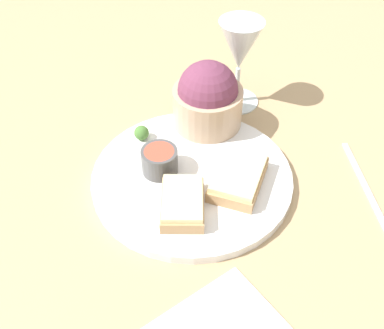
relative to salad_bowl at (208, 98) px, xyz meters
The scene contains 9 objects.
ground_plane 0.14m from the salad_bowl, 21.42° to the left, with size 4.00×4.00×0.00m, color tan.
dinner_plate 0.13m from the salad_bowl, 21.42° to the left, with size 0.29×0.29×0.01m.
salad_bowl is the anchor object (origin of this frame).
sauce_ramekin 0.13m from the salad_bowl, ahead, with size 0.05×0.05×0.04m.
cheese_toast_near 0.15m from the salad_bowl, 49.16° to the left, with size 0.11×0.09×0.03m.
cheese_toast_far 0.19m from the salad_bowl, 21.61° to the left, with size 0.10×0.09×0.03m.
wine_glass 0.10m from the salad_bowl, behind, with size 0.08×0.08×0.15m.
garnish 0.12m from the salad_bowl, 35.39° to the right, with size 0.02×0.02×0.02m.
fork 0.27m from the salad_bowl, 91.75° to the left, with size 0.16×0.13×0.01m.
Camera 1 is at (0.41, 0.27, 0.51)m, focal length 45.00 mm.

